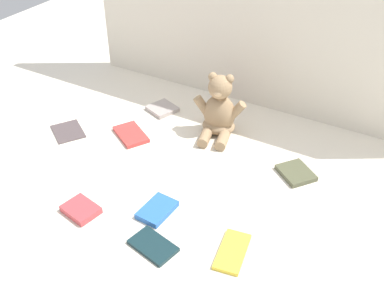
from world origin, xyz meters
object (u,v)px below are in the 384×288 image
Objects in this scene: book_case_5 at (162,109)px; book_case_6 at (131,134)px; book_case_3 at (232,252)px; book_case_4 at (221,109)px; teddy_bear at (219,112)px; book_case_1 at (68,131)px; book_case_0 at (81,210)px; book_case_7 at (296,173)px; book_case_8 at (153,246)px; book_case_2 at (157,210)px.

book_case_5 reaches higher than book_case_6.
book_case_3 is 1.37× the size of book_case_4.
teddy_bear is 0.57m from book_case_3.
book_case_1 is 0.58m from book_case_4.
book_case_3 is at bearing 110.99° from book_case_0.
book_case_4 is 0.37m from book_case_6.
book_case_6 is (-0.20, -0.31, -0.00)m from book_case_4.
book_case_6 is (-0.55, 0.31, 0.00)m from book_case_3.
book_case_4 and book_case_6 have the same top height.
book_case_7 is 0.53m from book_case_8.
book_case_4 is 0.82× the size of book_case_8.
book_case_5 is (-0.54, 0.51, 0.00)m from book_case_3.
book_case_5 is at bearing -159.36° from book_case_0.
book_case_3 reaches higher than book_case_1.
book_case_3 is (0.76, -0.22, 0.00)m from book_case_1.
book_case_1 is at bearing 143.95° from book_case_6.
book_case_5 is (-0.10, 0.59, -0.00)m from book_case_0.
book_case_6 is (-0.00, -0.20, -0.00)m from book_case_5.
book_case_2 is 1.05× the size of book_case_7.
book_case_0 is 0.60m from book_case_5.
book_case_5 is at bearing 160.17° from teddy_bear.
book_case_0 reaches higher than book_case_3.
book_case_1 is at bearing -25.53° from book_case_3.
book_case_6 is 0.53m from book_case_8.
teddy_bear is 0.59m from book_case_0.
book_case_5 is at bearing 176.74° from book_case_1.
book_case_7 is at bearing 110.20° from book_case_4.
book_case_2 is at bearing 141.49° from book_case_5.
book_case_0 is 0.40m from book_case_6.
book_case_0 is 0.45m from book_case_3.
book_case_7 is (0.38, -0.23, 0.00)m from book_case_4.
book_case_7 is at bearing -125.77° from book_case_2.
book_case_7 is (0.58, 0.08, 0.00)m from book_case_6.
book_case_0 is 0.71m from book_case_4.
book_case_5 reaches higher than book_case_8.
book_case_5 is (0.22, 0.29, 0.00)m from book_case_1.
book_case_0 reaches higher than book_case_4.
book_case_8 is at bearing 95.25° from book_case_1.
book_case_1 is 0.92× the size of book_case_3.
book_case_7 is at bearing -51.28° from book_case_6.
book_case_0 is at bearing 119.98° from book_case_5.
book_case_5 is at bearing -9.61° from book_case_4.
book_case_1 is 0.79m from book_case_3.
book_case_1 is at bearing 73.94° from book_case_5.
book_case_2 is 0.81× the size of book_case_6.
book_case_1 is at bearing 74.17° from book_case_8.
book_case_5 is 0.69m from book_case_8.
book_case_4 is at bearing -78.05° from book_case_2.
book_case_6 is 1.12× the size of book_case_8.
book_case_4 is at bearing -177.12° from book_case_0.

